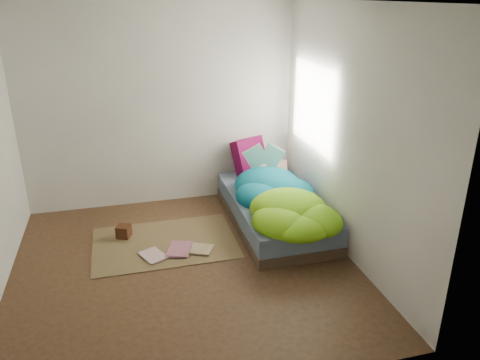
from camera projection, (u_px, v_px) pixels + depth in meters
name	position (u px, v px, depth m)	size (l,w,h in m)	color
ground	(185.00, 267.00, 4.89)	(3.50, 3.50, 0.00)	#3F2618
room_walls	(178.00, 114.00, 4.29)	(3.54, 3.54, 2.62)	beige
bed	(274.00, 210.00, 5.76)	(1.00, 2.00, 0.34)	#3B2F20
duvet	(281.00, 192.00, 5.44)	(0.96, 1.84, 0.34)	#08567C
rug	(165.00, 243.00, 5.35)	(1.60, 1.10, 0.01)	brown
pillow_floral	(267.00, 169.00, 6.44)	(0.56, 0.35, 0.12)	white
pillow_magenta	(249.00, 156.00, 6.40)	(0.48, 0.15, 0.48)	#4A0429
open_book	(264.00, 149.00, 5.94)	(0.43, 0.09, 0.26)	#2D8B3D
wooden_box	(124.00, 231.00, 5.43)	(0.14, 0.14, 0.14)	#3B1B0D
floor_book_a	(144.00, 259.00, 4.98)	(0.22, 0.30, 0.02)	beige
floor_book_b	(168.00, 249.00, 5.17)	(0.25, 0.34, 0.03)	#C06F83
floor_book_c	(195.00, 254.00, 5.07)	(0.23, 0.32, 0.02)	tan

